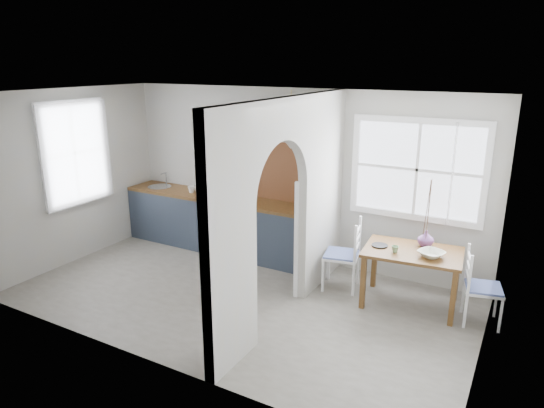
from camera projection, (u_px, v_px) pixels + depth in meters
The scene contains 26 objects.
floor at pixel (239, 298), 6.32m from camera, with size 5.80×3.20×0.01m, color gray.
ceiling at pixel (234, 94), 5.58m from camera, with size 5.80×3.20×0.01m, color #BDB8A6.
walls at pixel (237, 202), 5.95m from camera, with size 5.81×3.21×2.60m.
partition at pixel (290, 197), 5.63m from camera, with size 0.12×3.20×2.60m.
kitchen_window at pixel (74, 153), 7.18m from camera, with size 0.10×1.16×1.50m, color white, non-canonical shape.
nook_window at pixel (417, 170), 6.33m from camera, with size 1.76×0.10×1.30m, color white, non-canonical shape.
counter at pixel (224, 223), 7.82m from camera, with size 3.50×0.60×0.90m.
sink at pixel (160, 187), 8.28m from camera, with size 0.40×0.40×0.02m, color #B2B7BF.
backsplash at pixel (282, 172), 7.35m from camera, with size 1.65×0.03×0.90m, color brown.
shelf at pixel (280, 130), 7.09m from camera, with size 1.75×0.20×0.21m.
pendant_lamp at pixel (291, 143), 6.67m from camera, with size 0.26×0.26×0.16m, color beige.
utensil_rail at pixel (313, 181), 6.37m from camera, with size 0.02×0.02×0.50m, color #B2B7BF.
dining_table at pixel (411, 278), 6.05m from camera, with size 1.17×0.78×0.73m, color brown, non-canonical shape.
chair_left at pixel (341, 254), 6.48m from camera, with size 0.45×0.45×0.98m, color white, non-canonical shape.
chair_right at pixel (484, 287), 5.61m from camera, with size 0.41×0.41×0.90m, color white, non-canonical shape.
kettle at pixel (314, 204), 6.87m from camera, with size 0.19×0.15×0.22m, color white, non-canonical shape.
mug_a at pixel (191, 189), 7.90m from camera, with size 0.11×0.11×0.11m, color white.
mug_b at pixel (199, 189), 7.92m from camera, with size 0.14×0.14×0.11m, color beige.
knife_block at pixel (213, 187), 7.77m from camera, with size 0.11×0.16×0.25m, color #331B10.
jar at pixel (231, 191), 7.64m from camera, with size 0.11×0.11×0.18m, color #9C8A5B.
towel_magenta at pixel (311, 261), 6.79m from camera, with size 0.02×0.03×0.58m, color #C2326B.
towel_orange at pixel (309, 264), 6.75m from camera, with size 0.02×0.03×0.50m, color #CC7104.
bowl at pixel (431, 254), 5.75m from camera, with size 0.29×0.29×0.07m, color silver.
table_cup at pixel (395, 249), 5.88m from camera, with size 0.09×0.09×0.08m, color #75A06F.
plate at pixel (380, 245), 6.09m from camera, with size 0.20×0.20×0.02m, color black.
vase at pixel (426, 238), 6.06m from camera, with size 0.20×0.20×0.21m, color #734282.
Camera 1 is at (3.15, -4.78, 2.97)m, focal length 32.00 mm.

